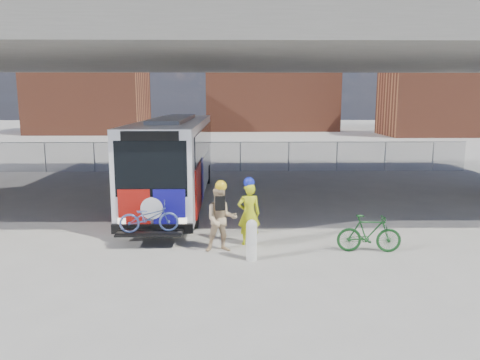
{
  "coord_description": "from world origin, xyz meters",
  "views": [
    {
      "loc": [
        0.54,
        -16.69,
        4.5
      ],
      "look_at": [
        0.79,
        -0.2,
        1.6
      ],
      "focal_mm": 35.0,
      "sensor_mm": 36.0,
      "label": 1
    }
  ],
  "objects_px": {
    "bike_parked": "(369,234)",
    "cyclist_hivis": "(249,212)",
    "cyclist_tan": "(221,218)",
    "bus": "(175,154)",
    "bollard": "(252,239)"
  },
  "relations": [
    {
      "from": "cyclist_tan",
      "to": "bollard",
      "type": "bearing_deg",
      "value": -50.02
    },
    {
      "from": "cyclist_tan",
      "to": "bus",
      "type": "bearing_deg",
      "value": 99.29
    },
    {
      "from": "bus",
      "to": "bollard",
      "type": "distance_m",
      "value": 8.47
    },
    {
      "from": "bus",
      "to": "bike_parked",
      "type": "height_order",
      "value": "bus"
    },
    {
      "from": "cyclist_tan",
      "to": "cyclist_hivis",
      "type": "bearing_deg",
      "value": 29.87
    },
    {
      "from": "cyclist_tan",
      "to": "bike_parked",
      "type": "xyz_separation_m",
      "value": [
        4.36,
        -0.14,
        -0.45
      ]
    },
    {
      "from": "cyclist_hivis",
      "to": "cyclist_tan",
      "type": "bearing_deg",
      "value": 29.22
    },
    {
      "from": "cyclist_hivis",
      "to": "bike_parked",
      "type": "height_order",
      "value": "cyclist_hivis"
    },
    {
      "from": "bus",
      "to": "bike_parked",
      "type": "bearing_deg",
      "value": -47.39
    },
    {
      "from": "bike_parked",
      "to": "cyclist_hivis",
      "type": "bearing_deg",
      "value": 81.66
    },
    {
      "from": "cyclist_tan",
      "to": "bike_parked",
      "type": "relative_size",
      "value": 1.14
    },
    {
      "from": "cyclist_hivis",
      "to": "bollard",
      "type": "bearing_deg",
      "value": 82.36
    },
    {
      "from": "cyclist_hivis",
      "to": "bike_parked",
      "type": "relative_size",
      "value": 1.13
    },
    {
      "from": "bus",
      "to": "cyclist_hivis",
      "type": "distance_m",
      "value": 7.09
    },
    {
      "from": "bollard",
      "to": "cyclist_tan",
      "type": "height_order",
      "value": "cyclist_tan"
    }
  ]
}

